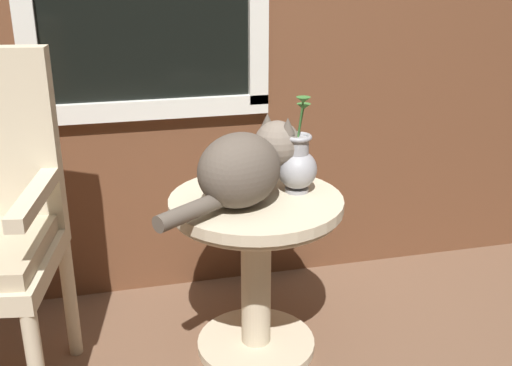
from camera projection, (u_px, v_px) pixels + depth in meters
name	position (u px, v px, depth m)	size (l,w,h in m)	color
wicker_side_table	(256.00, 245.00, 1.98)	(0.55, 0.55, 0.56)	beige
cat	(246.00, 166.00, 1.84)	(0.50, 0.38, 0.25)	brown
pewter_vase_with_ivy	(297.00, 164.00, 1.94)	(0.13, 0.13, 0.31)	#99999E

